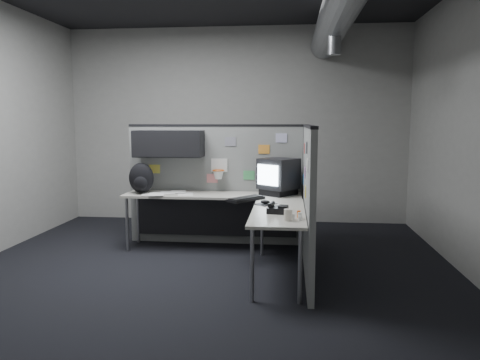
# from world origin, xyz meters

# --- Properties ---
(room) EXTENTS (5.62, 5.62, 3.22)m
(room) POSITION_xyz_m (0.56, 0.00, 2.10)
(room) COLOR black
(room) RESTS_ON ground
(partition_back) EXTENTS (2.44, 0.42, 1.63)m
(partition_back) POSITION_xyz_m (-0.25, 1.23, 1.00)
(partition_back) COLOR slate
(partition_back) RESTS_ON ground
(partition_right) EXTENTS (0.07, 2.23, 1.63)m
(partition_right) POSITION_xyz_m (1.10, 0.22, 0.82)
(partition_right) COLOR slate
(partition_right) RESTS_ON ground
(desk) EXTENTS (2.31, 2.11, 0.73)m
(desk) POSITION_xyz_m (0.15, 0.70, 0.61)
(desk) COLOR #B6B2A4
(desk) RESTS_ON ground
(monitor) EXTENTS (0.57, 0.57, 0.47)m
(monitor) POSITION_xyz_m (0.75, 1.02, 0.97)
(monitor) COLOR black
(monitor) RESTS_ON desk
(keyboard) EXTENTS (0.44, 0.49, 0.04)m
(keyboard) POSITION_xyz_m (0.38, 0.53, 0.75)
(keyboard) COLOR black
(keyboard) RESTS_ON desk
(mouse) EXTENTS (0.28, 0.29, 0.05)m
(mouse) POSITION_xyz_m (0.62, 0.30, 0.75)
(mouse) COLOR black
(mouse) RESTS_ON desk
(phone) EXTENTS (0.23, 0.24, 0.10)m
(phone) POSITION_xyz_m (0.77, -0.18, 0.77)
(phone) COLOR black
(phone) RESTS_ON desk
(bottles) EXTENTS (0.12, 0.16, 0.07)m
(bottles) POSITION_xyz_m (0.98, -0.47, 0.76)
(bottles) COLOR silver
(bottles) RESTS_ON desk
(cup) EXTENTS (0.09, 0.09, 0.11)m
(cup) POSITION_xyz_m (0.88, -0.56, 0.78)
(cup) COLOR beige
(cup) RESTS_ON desk
(papers) EXTENTS (0.71, 0.58, 0.01)m
(papers) POSITION_xyz_m (-0.68, 0.93, 0.74)
(papers) COLOR white
(papers) RESTS_ON desk
(backpack) EXTENTS (0.35, 0.33, 0.40)m
(backpack) POSITION_xyz_m (-1.04, 0.95, 0.93)
(backpack) COLOR black
(backpack) RESTS_ON desk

